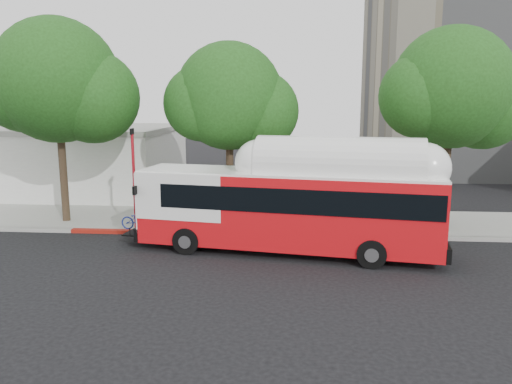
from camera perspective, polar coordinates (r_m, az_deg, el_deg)
ground at (r=18.54m, az=-2.25°, el=-8.26°), size 120.00×120.00×0.00m
sidewalk at (r=24.73m, az=-0.50°, el=-3.26°), size 60.00×5.00×0.15m
curb_strip at (r=22.22m, az=-1.08°, el=-4.85°), size 60.00×0.30×0.15m
red_curb_segment at (r=22.70m, az=-8.67°, el=-4.63°), size 10.00×0.32×0.16m
street_tree_left at (r=25.32m, az=-20.74°, el=11.31°), size 6.67×5.80×9.74m
street_tree_mid at (r=23.64m, az=-2.08°, el=10.37°), size 5.75×5.00×8.62m
street_tree_right at (r=24.42m, az=22.38°, el=10.43°), size 6.21×5.40×9.18m
low_commercial_bldg at (r=35.51m, az=-22.56°, el=3.55°), size 16.20×10.20×4.25m
transit_bus at (r=19.51m, az=3.84°, el=-2.04°), size 12.71×4.35×3.70m
signal_pole at (r=23.01m, az=-13.76°, el=1.36°), size 0.13×0.45×4.72m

